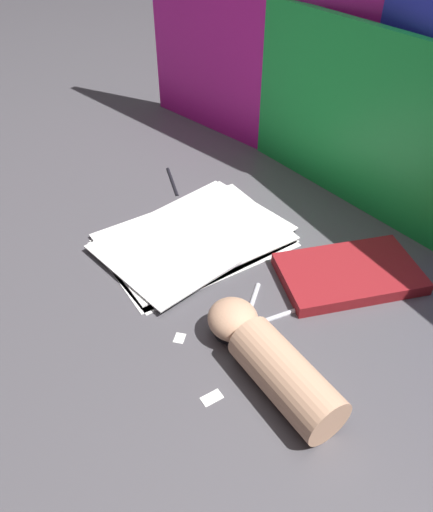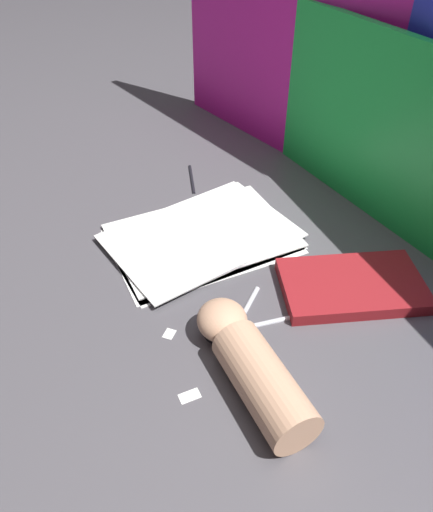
# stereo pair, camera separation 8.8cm
# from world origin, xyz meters

# --- Properties ---
(ground_plane) EXTENTS (6.00, 6.00, 0.00)m
(ground_plane) POSITION_xyz_m (0.00, 0.00, 0.00)
(ground_plane) COLOR #4C494F
(backdrop_panel_left) EXTENTS (0.75, 0.13, 0.60)m
(backdrop_panel_left) POSITION_xyz_m (-0.31, 0.37, 0.30)
(backdrop_panel_left) COLOR #D81E9E
(backdrop_panel_left) RESTS_ON ground_plane
(backdrop_panel_center) EXTENTS (0.53, 0.02, 0.37)m
(backdrop_panel_center) POSITION_xyz_m (-0.03, 0.37, 0.18)
(backdrop_panel_center) COLOR green
(backdrop_panel_center) RESTS_ON ground_plane
(paper_stack) EXTENTS (0.28, 0.38, 0.02)m
(paper_stack) POSITION_xyz_m (-0.08, 0.00, 0.01)
(paper_stack) COLOR white
(paper_stack) RESTS_ON ground_plane
(book_closed) EXTENTS (0.24, 0.29, 0.02)m
(book_closed) POSITION_xyz_m (0.18, 0.17, 0.01)
(book_closed) COLOR maroon
(book_closed) RESTS_ON ground_plane
(scissors) EXTENTS (0.12, 0.16, 0.01)m
(scissors) POSITION_xyz_m (0.16, -0.07, 0.00)
(scissors) COLOR silver
(scissors) RESTS_ON ground_plane
(hand_forearm) EXTENTS (0.27, 0.10, 0.08)m
(hand_forearm) POSITION_xyz_m (0.26, -0.10, 0.04)
(hand_forearm) COLOR tan
(hand_forearm) RESTS_ON ground_plane
(paper_scrap_near) EXTENTS (0.02, 0.03, 0.00)m
(paper_scrap_near) POSITION_xyz_m (0.23, -0.19, 0.00)
(paper_scrap_near) COLOR white
(paper_scrap_near) RESTS_ON ground_plane
(paper_scrap_mid) EXTENTS (0.03, 0.03, 0.00)m
(paper_scrap_mid) POSITION_xyz_m (0.11, -0.16, 0.00)
(paper_scrap_mid) COLOR white
(paper_scrap_mid) RESTS_ON ground_plane
(pen) EXTENTS (0.12, 0.06, 0.01)m
(pen) POSITION_xyz_m (-0.30, 0.09, 0.00)
(pen) COLOR black
(pen) RESTS_ON ground_plane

